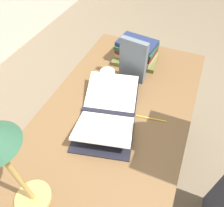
{
  "coord_description": "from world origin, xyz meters",
  "views": [
    {
      "loc": [
        -0.7,
        -0.27,
        1.64
      ],
      "look_at": [
        -0.02,
        0.01,
        0.82
      ],
      "focal_mm": 35.0,
      "sensor_mm": 36.0,
      "label": 1
    }
  ],
  "objects_px": {
    "coffee_mug": "(107,77)",
    "pencil": "(151,118)",
    "open_book": "(108,111)",
    "book_standing_upright": "(133,61)",
    "book_stack_tall": "(136,52)"
  },
  "relations": [
    {
      "from": "pencil",
      "to": "coffee_mug",
      "type": "bearing_deg",
      "value": 62.74
    },
    {
      "from": "coffee_mug",
      "to": "book_standing_upright",
      "type": "bearing_deg",
      "value": -49.37
    },
    {
      "from": "book_stack_tall",
      "to": "pencil",
      "type": "distance_m",
      "value": 0.51
    },
    {
      "from": "book_stack_tall",
      "to": "coffee_mug",
      "type": "bearing_deg",
      "value": 163.95
    },
    {
      "from": "book_standing_upright",
      "to": "coffee_mug",
      "type": "bearing_deg",
      "value": 139.14
    },
    {
      "from": "open_book",
      "to": "coffee_mug",
      "type": "distance_m",
      "value": 0.24
    },
    {
      "from": "open_book",
      "to": "pencil",
      "type": "relative_size",
      "value": 3.52
    },
    {
      "from": "book_standing_upright",
      "to": "pencil",
      "type": "relative_size",
      "value": 1.64
    },
    {
      "from": "book_standing_upright",
      "to": "coffee_mug",
      "type": "height_order",
      "value": "book_standing_upright"
    },
    {
      "from": "open_book",
      "to": "coffee_mug",
      "type": "bearing_deg",
      "value": 10.62
    },
    {
      "from": "book_standing_upright",
      "to": "pencil",
      "type": "bearing_deg",
      "value": -134.52
    },
    {
      "from": "coffee_mug",
      "to": "pencil",
      "type": "bearing_deg",
      "value": -117.26
    },
    {
      "from": "book_standing_upright",
      "to": "coffee_mug",
      "type": "xyz_separation_m",
      "value": [
        -0.1,
        0.12,
        -0.09
      ]
    },
    {
      "from": "open_book",
      "to": "book_stack_tall",
      "type": "xyz_separation_m",
      "value": [
        0.51,
        0.01,
        0.04
      ]
    },
    {
      "from": "open_book",
      "to": "book_standing_upright",
      "type": "bearing_deg",
      "value": -17.01
    }
  ]
}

